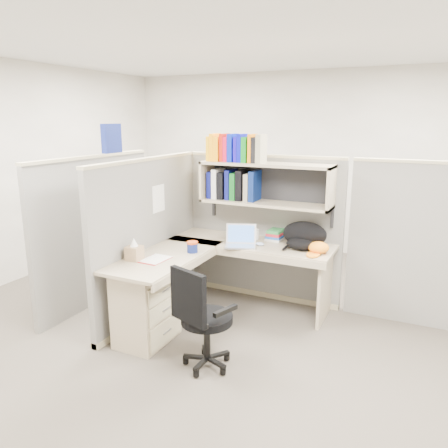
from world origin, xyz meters
The scene contains 14 objects.
ground centered at (0.00, 0.00, 0.00)m, with size 6.00×6.00×0.00m, color #332E27.
room_shell centered at (0.00, 0.00, 1.62)m, with size 6.00×6.00×6.00m.
cubicle centered at (-0.37, 0.45, 0.91)m, with size 3.79×1.84×1.95m.
desk centered at (-0.41, -0.29, 0.44)m, with size 1.74×1.75×0.73m.
laptop centered at (-0.03, 0.36, 0.84)m, with size 0.31×0.31×0.22m, color silver, non-canonical shape.
backpack centered at (0.55, 0.59, 0.86)m, with size 0.45×0.35×0.26m, color black, non-canonical shape.
orange_cap centered at (0.74, 0.50, 0.79)m, with size 0.20×0.23×0.11m, color orange, non-canonical shape.
snack_canister centered at (-0.38, -0.01, 0.79)m, with size 0.11×0.11×0.11m.
tissue_box centered at (-0.75, -0.45, 0.83)m, with size 0.13×0.13×0.21m, color #9D7E59, non-canonical shape.
mouse centered at (0.13, 0.49, 0.75)m, with size 0.09×0.06×0.03m, color #99AFD9.
paper_cup centered at (0.00, 0.70, 0.78)m, with size 0.08×0.08×0.11m, color white.
book_stack centered at (0.20, 0.78, 0.78)m, with size 0.17×0.23×0.11m, color gray, non-canonical shape.
loose_paper centered at (-0.59, -0.35, 0.73)m, with size 0.20×0.27×0.00m, color white, non-canonical shape.
task_chair centered at (0.12, -0.73, 0.31)m, with size 0.51×0.47×0.89m.
Camera 1 is at (1.66, -3.57, 2.01)m, focal length 35.00 mm.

